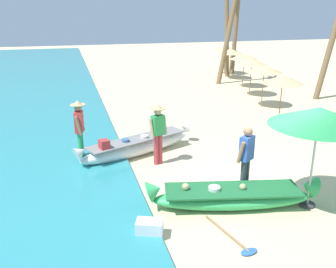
{
  "coord_description": "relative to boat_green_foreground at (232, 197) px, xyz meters",
  "views": [
    {
      "loc": [
        -4.33,
        -7.43,
        4.36
      ],
      "look_at": [
        -1.64,
        2.37,
        0.9
      ],
      "focal_mm": 39.78,
      "sensor_mm": 36.0,
      "label": 1
    }
  ],
  "objects": [
    {
      "name": "ground_plane",
      "position": [
        0.91,
        0.49,
        -0.26
      ],
      "size": [
        80.0,
        80.0,
        0.0
      ],
      "primitive_type": "plane",
      "color": "beige"
    },
    {
      "name": "cooler_box",
      "position": [
        -2.08,
        -0.65,
        -0.08
      ],
      "size": [
        0.61,
        0.5,
        0.35
      ],
      "primitive_type": "cube",
      "rotation": [
        0.0,
        0.0,
        -0.36
      ],
      "color": "silver",
      "rests_on": "ground"
    },
    {
      "name": "person_vendor_assistant",
      "position": [
        -3.18,
        3.83,
        0.8
      ],
      "size": [
        0.44,
        0.58,
        1.83
      ],
      "color": "green",
      "rests_on": "ground"
    },
    {
      "name": "person_tourist_customer",
      "position": [
        0.55,
        0.49,
        0.73
      ],
      "size": [
        0.57,
        0.47,
        1.74
      ],
      "color": "#333842",
      "rests_on": "ground"
    },
    {
      "name": "parasol_row_0",
      "position": [
        4.57,
        5.56,
        1.49
      ],
      "size": [
        1.6,
        1.6,
        1.91
      ],
      "color": "#8E6B47",
      "rests_on": "ground"
    },
    {
      "name": "parasol_row_4",
      "position": [
        6.69,
        15.0,
        1.49
      ],
      "size": [
        1.6,
        1.6,
        1.91
      ],
      "color": "#8E6B47",
      "rests_on": "ground"
    },
    {
      "name": "parasol_row_3",
      "position": [
        6.33,
        12.38,
        1.49
      ],
      "size": [
        1.6,
        1.6,
        1.91
      ],
      "color": "#8E6B47",
      "rests_on": "ground"
    },
    {
      "name": "boat_green_foreground",
      "position": [
        0.0,
        0.0,
        0.0
      ],
      "size": [
        4.0,
        1.56,
        0.76
      ],
      "color": "#38B760",
      "rests_on": "ground"
    },
    {
      "name": "parasol_row_5",
      "position": [
        7.17,
        16.93,
        1.49
      ],
      "size": [
        1.6,
        1.6,
        1.91
      ],
      "color": "#8E6B47",
      "rests_on": "ground"
    },
    {
      "name": "patio_umbrella_large",
      "position": [
        1.71,
        -0.43,
        1.89
      ],
      "size": [
        2.13,
        2.13,
        2.36
      ],
      "color": "#B7B7BC",
      "rests_on": "ground"
    },
    {
      "name": "parasol_row_1",
      "position": [
        5.17,
        8.05,
        1.49
      ],
      "size": [
        1.6,
        1.6,
        1.91
      ],
      "color": "#8E6B47",
      "rests_on": "ground"
    },
    {
      "name": "boat_white_midground",
      "position": [
        -1.49,
        3.71,
        0.04
      ],
      "size": [
        4.03,
        2.17,
        0.8
      ],
      "color": "white",
      "rests_on": "ground"
    },
    {
      "name": "paddle",
      "position": [
        -0.5,
        -1.25,
        -0.23
      ],
      "size": [
        0.54,
        1.52,
        0.05
      ],
      "color": "#8E6B47",
      "rests_on": "ground"
    },
    {
      "name": "person_vendor_hatted",
      "position": [
        -1.03,
        2.87,
        0.79
      ],
      "size": [
        0.58,
        0.44,
        1.81
      ],
      "color": "#B2383D",
      "rests_on": "ground"
    },
    {
      "name": "parasol_row_2",
      "position": [
        5.71,
        10.31,
        1.49
      ],
      "size": [
        1.6,
        1.6,
        1.91
      ],
      "color": "#8E6B47",
      "rests_on": "ground"
    }
  ]
}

